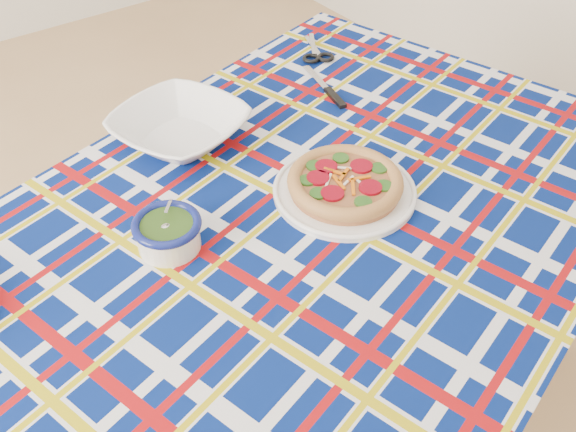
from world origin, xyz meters
TOP-DOWN VIEW (x-y plane):
  - floor at (0.00, 0.00)m, footprint 4.00×4.00m
  - dining_table at (0.33, -0.55)m, footprint 1.68×1.29m
  - tablecloth at (0.33, -0.55)m, footprint 1.72×1.33m
  - main_focaccia_plate at (0.47, -0.54)m, footprint 0.30×0.30m
  - pesto_bowl at (0.14, -0.47)m, footprint 0.15×0.15m
  - serving_bowl at (0.31, -0.21)m, footprint 0.32×0.32m
  - table_knife at (0.69, -0.18)m, footprint 0.07×0.21m
  - kitchen_scissors at (0.78, -0.05)m, footprint 0.15×0.19m

SIDE VIEW (x-z plane):
  - floor at x=0.00m, z-range 0.00..0.00m
  - dining_table at x=0.33m, z-range 0.28..0.98m
  - tablecloth at x=0.33m, z-range 0.60..0.70m
  - table_knife at x=0.69m, z-range 0.70..0.71m
  - kitchen_scissors at x=0.78m, z-range 0.70..0.72m
  - main_focaccia_plate at x=0.47m, z-range 0.70..0.76m
  - serving_bowl at x=0.31m, z-range 0.70..0.77m
  - pesto_bowl at x=0.14m, z-range 0.70..0.77m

